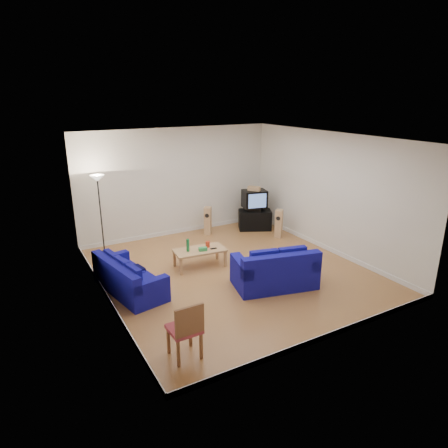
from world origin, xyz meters
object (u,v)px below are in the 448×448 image
coffee_table (200,252)px  sofa_loveseat (275,273)px  television (254,199)px  tv_stand (255,220)px  sofa_three_seat (128,280)px

coffee_table → sofa_loveseat: bearing=-61.3°
sofa_loveseat → television: television is taller
tv_stand → sofa_loveseat: bearing=-90.7°
sofa_loveseat → sofa_three_seat: bearing=168.6°
sofa_three_seat → coffee_table: size_ratio=1.58×
sofa_loveseat → tv_stand: size_ratio=1.96×
sofa_three_seat → television: television is taller
sofa_loveseat → television: (1.82, 3.59, 0.64)m
sofa_three_seat → coffee_table: (1.95, 0.43, 0.12)m
tv_stand → television: television is taller
coffee_table → television: (2.80, 1.80, 0.58)m
sofa_three_seat → sofa_loveseat: bearing=54.0°
sofa_three_seat → tv_stand: size_ratio=2.06×
sofa_three_seat → television: size_ratio=2.52×
sofa_loveseat → tv_stand: sofa_loveseat is taller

